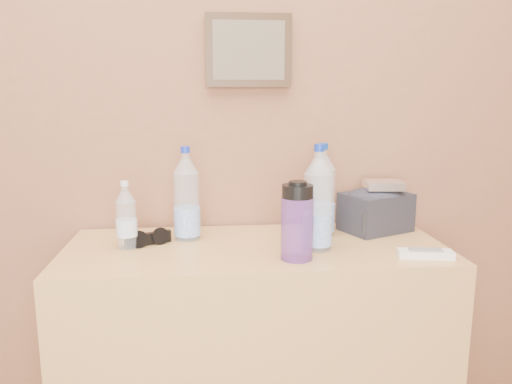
% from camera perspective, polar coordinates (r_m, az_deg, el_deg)
% --- Properties ---
extents(picture_frame, '(0.30, 0.03, 0.25)m').
position_cam_1_polar(picture_frame, '(1.81, -0.86, 15.86)').
color(picture_frame, '#382311').
rests_on(picture_frame, room_shell).
extents(dresser, '(1.23, 0.51, 0.77)m').
position_cam_1_polar(dresser, '(1.78, -0.05, -17.99)').
color(dresser, tan).
rests_on(dresser, ground).
extents(pet_large_b, '(0.09, 0.09, 0.31)m').
position_cam_1_polar(pet_large_b, '(1.69, -7.94, -0.76)').
color(pet_large_b, '#CAE9F5').
rests_on(pet_large_b, dresser).
extents(pet_large_c, '(0.09, 0.09, 0.32)m').
position_cam_1_polar(pet_large_c, '(1.73, 7.57, -0.32)').
color(pet_large_c, white).
rests_on(pet_large_c, dresser).
extents(pet_large_d, '(0.09, 0.09, 0.33)m').
position_cam_1_polar(pet_large_d, '(1.57, 7.09, -1.31)').
color(pet_large_d, '#ABC4DC').
rests_on(pet_large_d, dresser).
extents(pet_small, '(0.06, 0.06, 0.22)m').
position_cam_1_polar(pet_small, '(1.63, -14.61, -3.00)').
color(pet_small, silver).
rests_on(pet_small, dresser).
extents(nalgene_bottle, '(0.10, 0.10, 0.24)m').
position_cam_1_polar(nalgene_bottle, '(1.47, 4.72, -3.35)').
color(nalgene_bottle, '#68379C').
rests_on(nalgene_bottle, dresser).
extents(sunglasses, '(0.16, 0.12, 0.04)m').
position_cam_1_polar(sunglasses, '(1.67, -12.23, -5.25)').
color(sunglasses, black).
rests_on(sunglasses, dresser).
extents(ac_remote, '(0.17, 0.08, 0.02)m').
position_cam_1_polar(ac_remote, '(1.60, 18.78, -6.71)').
color(ac_remote, silver).
rests_on(ac_remote, dresser).
extents(toiletry_bag, '(0.27, 0.24, 0.15)m').
position_cam_1_polar(toiletry_bag, '(1.83, 13.53, -1.97)').
color(toiletry_bag, '#252528').
rests_on(toiletry_bag, dresser).
extents(foil_packet, '(0.14, 0.12, 0.03)m').
position_cam_1_polar(foil_packet, '(1.82, 14.39, 0.80)').
color(foil_packet, silver).
rests_on(foil_packet, toiletry_bag).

